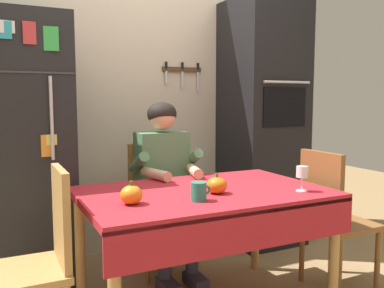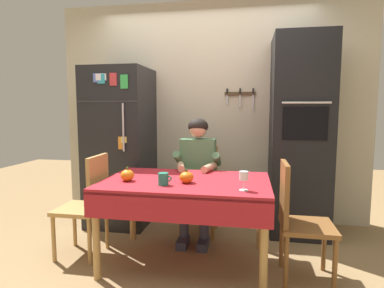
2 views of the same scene
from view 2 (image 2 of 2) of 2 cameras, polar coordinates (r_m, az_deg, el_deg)
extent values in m
plane|color=#93754C|center=(2.88, -1.44, -21.42)|extent=(10.00, 10.00, 0.00)
cube|color=beige|center=(3.87, 3.28, 5.73)|extent=(3.70, 0.10, 2.60)
cube|color=#4C3823|center=(3.79, 8.65, 8.98)|extent=(0.36, 0.02, 0.04)
cube|color=silver|center=(3.79, 6.33, 7.93)|extent=(0.02, 0.01, 0.10)
cube|color=black|center=(3.79, 6.35, 9.47)|extent=(0.02, 0.01, 0.06)
cube|color=silver|center=(3.78, 8.62, 7.66)|extent=(0.02, 0.01, 0.14)
cube|color=black|center=(3.78, 8.65, 9.44)|extent=(0.02, 0.01, 0.06)
cube|color=silver|center=(3.78, 10.91, 7.35)|extent=(0.02, 0.01, 0.17)
cube|color=black|center=(3.78, 10.96, 9.40)|extent=(0.02, 0.01, 0.06)
cube|color=black|center=(3.78, -12.73, -0.51)|extent=(0.68, 0.68, 1.80)
cylinder|color=silver|center=(3.35, -12.27, 2.93)|extent=(0.02, 0.02, 0.50)
cube|color=#333335|center=(3.44, -15.17, 7.44)|extent=(0.67, 0.01, 0.01)
cube|color=teal|center=(3.47, -16.06, 11.23)|extent=(0.08, 0.01, 0.10)
cube|color=#E5D666|center=(3.38, -12.28, 0.75)|extent=(0.08, 0.01, 0.06)
cube|color=green|center=(3.37, -12.12, 10.93)|extent=(0.09, 0.02, 0.14)
cube|color=silver|center=(3.47, -16.08, 11.52)|extent=(0.11, 0.01, 0.07)
cube|color=#B73338|center=(3.42, -14.02, 11.25)|extent=(0.07, 0.02, 0.13)
cube|color=#4C66B7|center=(3.49, -16.53, 11.35)|extent=(0.11, 0.02, 0.09)
cube|color=orange|center=(3.39, -12.66, 0.17)|extent=(0.06, 0.01, 0.13)
cube|color=black|center=(3.55, 18.80, 1.30)|extent=(0.60, 0.60, 2.10)
cube|color=black|center=(3.24, 19.69, 3.48)|extent=(0.42, 0.01, 0.32)
cylinder|color=silver|center=(3.21, 19.90, 7.02)|extent=(0.45, 0.02, 0.02)
cylinder|color=tan|center=(2.68, -16.86, -15.64)|extent=(0.06, 0.06, 0.70)
cylinder|color=tan|center=(3.35, -10.70, -10.97)|extent=(0.06, 0.06, 0.70)
cylinder|color=tan|center=(2.42, 12.83, -17.99)|extent=(0.06, 0.06, 0.70)
cylinder|color=tan|center=(3.15, 12.18, -12.16)|extent=(0.06, 0.06, 0.70)
cube|color=#A81E28|center=(2.72, -1.06, -6.87)|extent=(1.40, 0.90, 0.04)
cube|color=#A81E28|center=(2.33, -3.23, -11.72)|extent=(1.40, 0.01, 0.20)
cube|color=#9E6B33|center=(3.45, 1.29, -8.95)|extent=(0.40, 0.40, 0.04)
cube|color=#9E6B33|center=(3.56, 1.75, -4.19)|extent=(0.36, 0.04, 0.48)
cylinder|color=#9E6B33|center=(3.38, -2.10, -13.24)|extent=(0.04, 0.04, 0.41)
cylinder|color=#9E6B33|center=(3.70, -0.96, -11.51)|extent=(0.04, 0.04, 0.41)
cylinder|color=#9E6B33|center=(3.33, 3.79, -13.56)|extent=(0.04, 0.04, 0.41)
cylinder|color=#9E6B33|center=(3.65, 4.40, -11.76)|extent=(0.04, 0.04, 0.41)
cube|color=#38384C|center=(3.24, -1.65, -17.32)|extent=(0.10, 0.22, 0.08)
cube|color=#38384C|center=(3.21, 2.02, -17.57)|extent=(0.10, 0.22, 0.08)
cylinder|color=#38384C|center=(3.23, -1.43, -13.81)|extent=(0.09, 0.09, 0.38)
cylinder|color=#38384C|center=(3.19, 2.19, -14.02)|extent=(0.09, 0.09, 0.38)
cube|color=#38384C|center=(3.29, -0.71, -8.46)|extent=(0.12, 0.40, 0.11)
cube|color=#38384C|center=(3.26, 2.43, -8.60)|extent=(0.12, 0.40, 0.11)
cube|color=#4C7F56|center=(3.33, 1.20, -3.18)|extent=(0.36, 0.20, 0.48)
cylinder|color=#4C7F56|center=(3.29, -2.43, -2.59)|extent=(0.07, 0.26, 0.18)
cylinder|color=#4C7F56|center=(3.23, 4.51, -2.78)|extent=(0.07, 0.26, 0.18)
cylinder|color=#D8A884|center=(3.13, -2.03, -4.09)|extent=(0.13, 0.27, 0.07)
cylinder|color=#D8A884|center=(3.08, 3.08, -4.26)|extent=(0.13, 0.27, 0.07)
sphere|color=#D8A884|center=(3.27, 1.16, 2.82)|extent=(0.19, 0.19, 0.19)
ellipsoid|color=black|center=(3.28, 1.19, 3.18)|extent=(0.21, 0.21, 0.17)
cube|color=brown|center=(2.70, 20.04, -13.76)|extent=(0.40, 0.40, 0.04)
cube|color=brown|center=(2.59, 16.30, -8.45)|extent=(0.04, 0.36, 0.48)
cylinder|color=brown|center=(2.66, 24.32, -19.45)|extent=(0.04, 0.04, 0.41)
cylinder|color=brown|center=(2.60, 16.59, -19.76)|extent=(0.04, 0.04, 0.41)
cylinder|color=brown|center=(2.96, 22.67, -16.66)|extent=(0.04, 0.04, 0.41)
cylinder|color=brown|center=(2.91, 15.83, -16.83)|extent=(0.04, 0.04, 0.41)
cube|color=tan|center=(3.12, -19.42, -10.98)|extent=(0.40, 0.40, 0.04)
cube|color=tan|center=(2.97, -16.56, -6.60)|extent=(0.04, 0.36, 0.48)
cylinder|color=tan|center=(3.41, -20.38, -13.50)|extent=(0.04, 0.04, 0.41)
cylinder|color=tan|center=(3.26, -15.06, -14.27)|extent=(0.04, 0.04, 0.41)
cylinder|color=tan|center=(3.14, -23.64, -15.37)|extent=(0.04, 0.04, 0.41)
cylinder|color=tan|center=(2.97, -17.96, -16.39)|extent=(0.04, 0.04, 0.41)
cylinder|color=#237F66|center=(2.53, -5.20, -6.29)|extent=(0.08, 0.08, 0.10)
torus|color=#237F66|center=(2.52, -4.19, -6.23)|extent=(0.05, 0.01, 0.05)
cylinder|color=white|center=(2.39, 9.27, -8.21)|extent=(0.07, 0.07, 0.01)
cylinder|color=white|center=(2.38, 9.29, -7.26)|extent=(0.01, 0.01, 0.08)
cylinder|color=white|center=(2.37, 9.32, -5.62)|extent=(0.07, 0.07, 0.06)
ellipsoid|color=orange|center=(2.71, -11.58, -5.55)|extent=(0.11, 0.11, 0.10)
cylinder|color=#4C6023|center=(2.70, -11.60, -4.32)|extent=(0.02, 0.02, 0.02)
ellipsoid|color=orange|center=(2.59, -1.00, -6.01)|extent=(0.12, 0.12, 0.09)
cylinder|color=#4C6023|center=(2.58, -1.00, -4.76)|extent=(0.02, 0.02, 0.02)
camera|label=1|loc=(1.69, -61.82, 0.33)|focal=38.57mm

